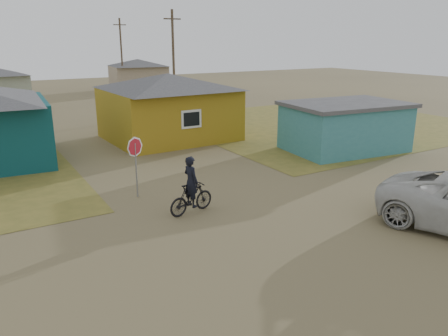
{
  "coord_description": "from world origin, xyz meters",
  "views": [
    {
      "loc": [
        -7.92,
        -10.16,
        5.82
      ],
      "look_at": [
        -0.14,
        3.0,
        1.3
      ],
      "focal_mm": 35.0,
      "sensor_mm": 36.0,
      "label": 1
    }
  ],
  "objects": [
    {
      "name": "grass_ne",
      "position": [
        14.0,
        13.0,
        0.01
      ],
      "size": [
        20.0,
        18.0,
        0.0
      ],
      "primitive_type": "cube",
      "color": "olive",
      "rests_on": "ground"
    },
    {
      "name": "ground",
      "position": [
        0.0,
        0.0,
        0.0
      ],
      "size": [
        120.0,
        120.0,
        0.0
      ],
      "primitive_type": "plane",
      "color": "olive"
    },
    {
      "name": "utility_pole_far",
      "position": [
        7.5,
        38.0,
        4.14
      ],
      "size": [
        1.4,
        0.2,
        8.0
      ],
      "color": "brown",
      "rests_on": "ground"
    },
    {
      "name": "house_beige_east",
      "position": [
        10.0,
        40.0,
        1.86
      ],
      "size": [
        6.95,
        6.05,
        3.6
      ],
      "color": "gray",
      "rests_on": "ground"
    },
    {
      "name": "utility_pole_near",
      "position": [
        6.5,
        22.0,
        4.14
      ],
      "size": [
        1.4,
        0.2,
        8.0
      ],
      "color": "brown",
      "rests_on": "ground"
    },
    {
      "name": "stop_sign",
      "position": [
        -2.75,
        5.11,
        1.74
      ],
      "size": [
        0.77,
        0.08,
        2.36
      ],
      "color": "gray",
      "rests_on": "ground"
    },
    {
      "name": "house_yellow",
      "position": [
        2.5,
        14.0,
        2.0
      ],
      "size": [
        7.72,
        6.76,
        3.9
      ],
      "color": "#9D7B18",
      "rests_on": "ground"
    },
    {
      "name": "cyclist",
      "position": [
        -1.69,
        2.61,
        0.74
      ],
      "size": [
        1.87,
        0.87,
        2.04
      ],
      "color": "black",
      "rests_on": "ground"
    },
    {
      "name": "shed_turquoise",
      "position": [
        9.5,
        6.5,
        1.31
      ],
      "size": [
        6.71,
        4.93,
        2.6
      ],
      "color": "teal",
      "rests_on": "ground"
    }
  ]
}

